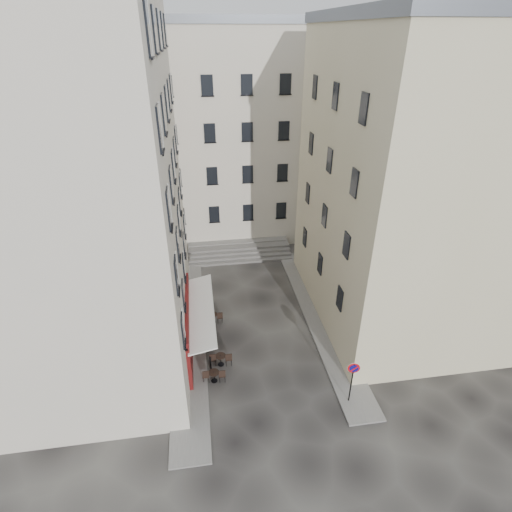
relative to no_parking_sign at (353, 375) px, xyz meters
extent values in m
plane|color=black|center=(-4.01, 4.49, -2.00)|extent=(90.00, 90.00, 0.00)
cube|color=slate|center=(-8.51, 8.49, -1.94)|extent=(2.00, 22.00, 0.12)
cube|color=slate|center=(0.49, 7.49, -1.94)|extent=(2.00, 18.00, 0.12)
cube|color=beige|center=(-14.51, 7.49, 8.00)|extent=(12.00, 16.00, 20.00)
cube|color=beige|center=(6.49, 7.99, 7.00)|extent=(12.00, 14.00, 18.00)
cube|color=slate|center=(6.49, 7.99, 16.30)|extent=(12.20, 14.20, 0.60)
cube|color=beige|center=(-5.01, 23.49, 7.00)|extent=(18.00, 10.00, 18.00)
cube|color=slate|center=(-5.01, 23.49, 16.30)|extent=(18.20, 10.20, 0.60)
cube|color=#4E100B|center=(-8.43, 5.49, -0.25)|extent=(0.25, 7.00, 3.50)
cube|color=black|center=(-8.39, 5.49, -0.60)|extent=(0.06, 3.85, 2.00)
cube|color=white|center=(-7.61, 5.49, 0.95)|extent=(1.58, 7.30, 0.41)
cube|color=#5C5957|center=(-4.01, 16.39, -1.90)|extent=(9.00, 1.80, 0.20)
cube|color=#5C5957|center=(-4.01, 16.84, -1.70)|extent=(9.00, 1.80, 0.20)
cube|color=#5C5957|center=(-4.01, 17.29, -1.50)|extent=(9.00, 1.80, 0.20)
cube|color=#5C5957|center=(-4.01, 17.74, -1.30)|extent=(9.00, 1.80, 0.20)
cylinder|color=black|center=(-7.26, 3.49, -1.55)|extent=(0.10, 0.10, 0.90)
sphere|color=black|center=(-7.26, 3.49, -1.08)|extent=(0.12, 0.12, 0.12)
cylinder|color=black|center=(-7.26, 6.99, -1.55)|extent=(0.10, 0.10, 0.90)
sphere|color=black|center=(-7.26, 6.99, -1.08)|extent=(0.12, 0.12, 0.12)
cylinder|color=black|center=(-7.26, 10.49, -1.55)|extent=(0.10, 0.10, 0.90)
sphere|color=black|center=(-7.26, 10.49, -1.08)|extent=(0.12, 0.12, 0.12)
cylinder|color=black|center=(0.00, 0.01, -0.61)|extent=(0.07, 0.07, 2.78)
cylinder|color=red|center=(0.00, 0.00, 0.50)|extent=(0.64, 0.14, 0.64)
cylinder|color=navy|center=(0.00, -0.02, 0.50)|extent=(0.46, 0.12, 0.47)
cube|color=red|center=(0.00, -0.05, 0.50)|extent=(0.37, 0.09, 0.38)
cylinder|color=black|center=(-7.11, 2.52, -1.93)|extent=(0.36, 0.36, 0.02)
cylinder|color=black|center=(-7.11, 2.52, -1.59)|extent=(0.05, 0.05, 0.71)
cylinder|color=black|center=(-7.11, 2.52, -1.27)|extent=(0.61, 0.61, 0.04)
cube|color=black|center=(-6.66, 2.52, -1.54)|extent=(0.39, 0.39, 0.91)
cube|color=black|center=(-7.57, 2.63, -1.54)|extent=(0.39, 0.39, 0.91)
cylinder|color=black|center=(-6.64, 3.76, -1.93)|extent=(0.38, 0.38, 0.02)
cylinder|color=black|center=(-6.64, 3.76, -1.58)|extent=(0.05, 0.05, 0.73)
cylinder|color=black|center=(-6.64, 3.76, -1.25)|extent=(0.63, 0.63, 0.04)
cube|color=black|center=(-6.17, 3.76, -1.53)|extent=(0.40, 0.40, 0.94)
cube|color=black|center=(-7.11, 3.87, -1.53)|extent=(0.40, 0.40, 0.94)
cylinder|color=black|center=(-7.46, 6.54, -1.94)|extent=(0.32, 0.32, 0.02)
cylinder|color=black|center=(-7.46, 6.54, -1.64)|extent=(0.04, 0.04, 0.63)
cylinder|color=black|center=(-7.46, 6.54, -1.35)|extent=(0.54, 0.54, 0.04)
cube|color=black|center=(-7.06, 6.54, -1.60)|extent=(0.34, 0.34, 0.81)
cube|color=black|center=(-7.86, 6.63, -1.60)|extent=(0.34, 0.34, 0.81)
cylinder|color=black|center=(-6.85, 7.85, -1.93)|extent=(0.36, 0.36, 0.02)
cylinder|color=black|center=(-6.85, 7.85, -1.60)|extent=(0.05, 0.05, 0.70)
cylinder|color=black|center=(-6.85, 7.85, -1.28)|extent=(0.60, 0.60, 0.04)
cube|color=black|center=(-6.40, 7.85, -1.55)|extent=(0.38, 0.38, 0.90)
cube|color=black|center=(-7.30, 7.95, -1.55)|extent=(0.38, 0.38, 0.90)
cylinder|color=black|center=(-7.61, 8.95, -1.92)|extent=(0.40, 0.40, 0.02)
cylinder|color=black|center=(-7.61, 8.95, -1.55)|extent=(0.06, 0.06, 0.78)
cylinder|color=black|center=(-7.61, 8.95, -1.19)|extent=(0.67, 0.67, 0.04)
cube|color=black|center=(-7.10, 8.95, -1.50)|extent=(0.42, 0.42, 1.01)
cube|color=black|center=(-8.11, 9.07, -1.50)|extent=(0.42, 0.42, 1.01)
imported|color=#222228|center=(-7.21, 5.91, -1.19)|extent=(0.69, 0.69, 1.61)
camera|label=1|loc=(-7.19, -14.03, 15.56)|focal=28.00mm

